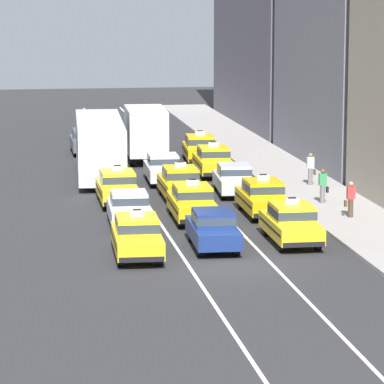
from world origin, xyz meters
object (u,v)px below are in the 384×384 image
Objects in this scene: taxi_center_second at (192,202)px; sedan_right_third at (234,178)px; taxi_left_nearest at (137,235)px; taxi_left_third at (117,187)px; taxi_right_fifth at (200,148)px; sedan_left_fifth at (85,140)px; pedestrian_trailing at (351,199)px; sedan_left_second at (129,208)px; bus_left_fourth at (100,145)px; taxi_right_second at (262,197)px; taxi_right_fourth at (213,160)px; taxi_center_third at (180,182)px; sedan_center_fourth at (163,168)px; pedestrian_by_storefront at (323,186)px; sedan_center_nearest at (213,228)px; box_truck_center_fifth at (145,131)px; pedestrian_near_crosswalk at (311,169)px; taxi_right_nearest at (291,222)px.

taxi_center_second is 1.04× the size of sedan_right_third.
sedan_right_third is (6.46, 13.25, -0.03)m from taxi_left_nearest.
taxi_right_fifth is at bearing 64.50° from taxi_left_third.
sedan_left_fifth is 2.62× the size of pedestrian_trailing.
bus_left_fourth is (-0.17, 14.09, 0.97)m from sedan_left_second.
taxi_right_fourth is at bearing 91.17° from taxi_right_second.
taxi_right_second is 2.79× the size of pedestrian_trailing.
taxi_left_nearest is 0.99× the size of taxi_right_fifth.
sedan_center_fourth is (-0.17, 5.16, -0.03)m from taxi_center_third.
sedan_right_third is (6.31, -6.83, -0.97)m from bus_left_fourth.
taxi_right_second is at bearing -88.83° from taxi_right_fourth.
sedan_center_fourth is at bearing 130.38° from pedestrian_by_storefront.
bus_left_fourth is 19.24m from sedan_center_nearest.
pedestrian_by_storefront is 3.63m from pedestrian_trailing.
sedan_left_fifth is 4.99m from box_truck_center_fifth.
taxi_center_second is 0.99× the size of taxi_right_fourth.
taxi_left_third is 0.99× the size of taxi_right_fourth.
box_truck_center_fifth is 4.17× the size of pedestrian_near_crosswalk.
taxi_right_fourth reaches higher than sedan_center_nearest.
taxi_left_third is 8.62m from bus_left_fourth.
sedan_left_fifth is 22.84m from taxi_right_second.
sedan_right_third is at bearing 75.10° from sedan_center_nearest.
bus_left_fourth is at bearing 132.76° from sedan_right_third.
taxi_right_fourth reaches higher than pedestrian_by_storefront.
taxi_right_fifth is (3.29, 17.75, 0.00)m from taxi_center_second.
sedan_left_fifth is at bearing 103.32° from taxi_right_nearest.
sedan_left_second is at bearing -117.18° from taxi_center_third.
pedestrian_near_crosswalk is (7.52, -2.65, 0.15)m from sedan_center_fourth.
sedan_center_fourth is 0.94× the size of taxi_right_fourth.
pedestrian_near_crosswalk reaches higher than pedestrian_by_storefront.
bus_left_fourth reaches higher than pedestrian_near_crosswalk.
taxi_right_nearest is at bearing -89.36° from sedan_right_third.
bus_left_fourth reaches higher than taxi_right_nearest.
taxi_right_second is (3.36, -9.73, 0.03)m from sedan_center_fourth.
pedestrian_trailing is at bearing 48.37° from taxi_right_nearest.
taxi_left_third is (0.32, 11.51, 0.00)m from taxi_left_nearest.
pedestrian_by_storefront is (6.82, 2.62, 0.11)m from taxi_center_second.
sedan_left_fifth is 0.94× the size of taxi_right_nearest.
pedestrian_trailing is (3.95, -7.39, 0.12)m from sedan_right_third.
pedestrian_trailing is (6.88, -6.39, 0.09)m from taxi_center_third.
taxi_right_nearest is at bearing -35.20° from sedan_left_second.
taxi_right_nearest and taxi_right_fourth have the same top height.
taxi_right_second is at bearing -72.84° from sedan_left_fifth.
taxi_right_nearest is 17.90m from taxi_right_fourth.
taxi_right_second is 0.99× the size of taxi_right_fourth.
taxi_left_third is 5.51m from taxi_center_second.
sedan_left_fifth is 0.94× the size of taxi_right_second.
taxi_center_third is at bearing -66.65° from bus_left_fourth.
sedan_center_fourth is at bearing -146.62° from taxi_right_fourth.
taxi_right_fourth is at bearing -5.55° from bus_left_fourth.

